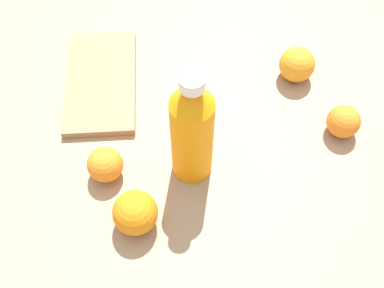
# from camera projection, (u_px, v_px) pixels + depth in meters

# --- Properties ---
(ground_plane) EXTENTS (2.40, 2.40, 0.00)m
(ground_plane) POSITION_uv_depth(u_px,v_px,m) (172.00, 172.00, 0.89)
(ground_plane) COLOR #9E7F60
(water_bottle) EXTENTS (0.07, 0.07, 0.26)m
(water_bottle) POSITION_uv_depth(u_px,v_px,m) (192.00, 131.00, 0.79)
(water_bottle) COLOR orange
(water_bottle) RESTS_ON ground_plane
(orange_0) EXTENTS (0.08, 0.08, 0.08)m
(orange_0) POSITION_uv_depth(u_px,v_px,m) (135.00, 213.00, 0.80)
(orange_0) COLOR orange
(orange_0) RESTS_ON ground_plane
(orange_1) EXTENTS (0.07, 0.07, 0.07)m
(orange_1) POSITION_uv_depth(u_px,v_px,m) (105.00, 165.00, 0.86)
(orange_1) COLOR orange
(orange_1) RESTS_ON ground_plane
(orange_2) EXTENTS (0.08, 0.08, 0.08)m
(orange_2) POSITION_uv_depth(u_px,v_px,m) (297.00, 64.00, 0.98)
(orange_2) COLOR orange
(orange_2) RESTS_ON ground_plane
(orange_3) EXTENTS (0.07, 0.07, 0.07)m
(orange_3) POSITION_uv_depth(u_px,v_px,m) (343.00, 122.00, 0.91)
(orange_3) COLOR orange
(orange_3) RESTS_ON ground_plane
(cutting_board) EXTENTS (0.30, 0.22, 0.02)m
(cutting_board) POSITION_uv_depth(u_px,v_px,m) (101.00, 81.00, 1.00)
(cutting_board) COLOR #99724C
(cutting_board) RESTS_ON ground_plane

